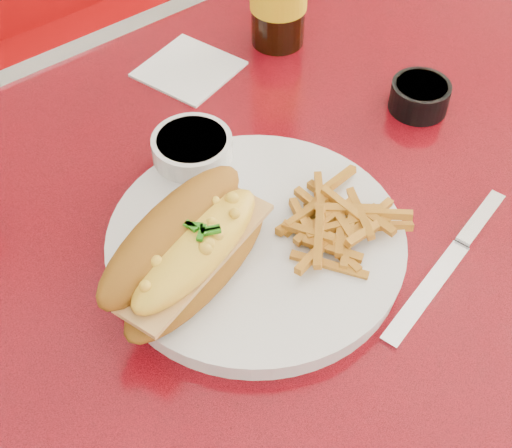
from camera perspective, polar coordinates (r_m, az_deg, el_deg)
diner_table at (r=0.85m, az=2.81°, el=-6.93°), size 1.23×0.83×0.77m
booth_bench_far at (r=1.58m, az=-17.17°, el=5.97°), size 1.20×0.51×0.90m
dinner_plate at (r=0.69m, az=0.00°, el=-1.56°), size 0.31×0.31×0.02m
mac_hoagie at (r=0.63m, az=-5.44°, el=-2.03°), size 0.21×0.14×0.08m
fries_pile at (r=0.68m, az=5.90°, el=0.33°), size 0.11×0.10×0.03m
fork at (r=0.66m, az=3.14°, el=-3.89°), size 0.02×0.14×0.00m
gravy_ramekin at (r=0.76m, az=-5.08°, el=5.59°), size 0.11×0.11×0.05m
sauce_cup_right at (r=0.86m, az=12.97°, el=10.01°), size 0.08×0.08×0.03m
knife at (r=0.72m, az=15.78°, el=-2.07°), size 0.22×0.07×0.01m
paper_napkin at (r=0.91m, az=-5.40°, el=12.23°), size 0.13×0.13×0.00m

